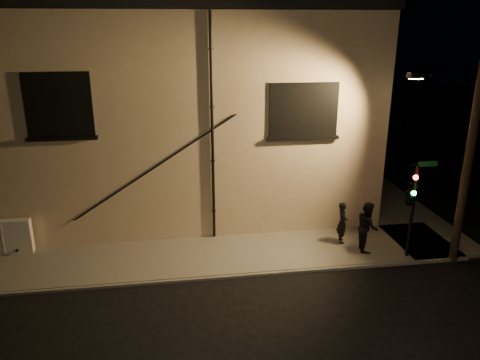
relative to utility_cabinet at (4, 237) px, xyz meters
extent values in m
plane|color=black|center=(9.39, -2.70, -0.76)|extent=(90.00, 90.00, 0.00)
cube|color=slate|center=(6.39, -1.20, -0.70)|extent=(20.00, 3.00, 0.12)
cube|color=slate|center=(15.89, 5.30, -0.70)|extent=(3.00, 16.00, 0.12)
cube|color=beige|center=(6.39, 6.30, 3.49)|extent=(16.00, 12.00, 8.50)
cube|color=black|center=(6.39, 6.30, 7.89)|extent=(16.20, 12.20, 0.30)
cube|color=black|center=(2.39, 0.28, 4.64)|extent=(2.20, 0.10, 2.20)
cube|color=black|center=(2.39, 0.29, 4.64)|extent=(1.98, 0.05, 1.98)
cube|color=black|center=(10.99, 0.28, 4.24)|extent=(2.60, 0.10, 2.00)
cube|color=black|center=(10.99, 0.29, 4.24)|extent=(2.38, 0.05, 1.78)
cylinder|color=black|center=(7.59, 0.22, 3.55)|extent=(0.11, 0.11, 8.30)
cylinder|color=black|center=(5.39, 0.25, 2.24)|extent=(5.96, 0.04, 3.75)
cylinder|color=black|center=(5.51, 0.25, 2.30)|extent=(5.96, 0.04, 3.75)
cube|color=silver|center=(0.00, 0.00, 0.00)|extent=(1.94, 0.33, 1.28)
imported|color=black|center=(12.33, -0.93, 0.16)|extent=(0.46, 0.63, 1.60)
imported|color=black|center=(12.99, -1.67, 0.29)|extent=(0.86, 1.02, 1.85)
cylinder|color=black|center=(14.29, -2.32, 1.04)|extent=(0.12, 0.12, 3.36)
imported|color=black|center=(14.07, -2.44, 1.75)|extent=(0.71, 2.06, 0.81)
sphere|color=#FF140C|center=(14.09, -2.62, 2.41)|extent=(0.17, 0.17, 0.17)
sphere|color=#14FF3F|center=(14.09, -2.62, 1.85)|extent=(0.17, 0.17, 0.17)
cube|color=#0C4C1E|center=(14.64, -2.32, 2.77)|extent=(0.70, 0.03, 0.18)
cylinder|color=black|center=(15.82, -2.74, 2.73)|extent=(0.29, 0.29, 6.98)
cylinder|color=black|center=(15.02, -2.19, 5.74)|extent=(1.77, 0.97, 0.10)
cube|color=black|center=(14.22, -1.64, 5.64)|extent=(0.55, 0.28, 0.18)
cube|color=#FFC672|center=(14.22, -1.64, 5.54)|extent=(0.42, 0.20, 0.04)
camera|label=1|loc=(6.09, -16.31, 7.27)|focal=35.00mm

